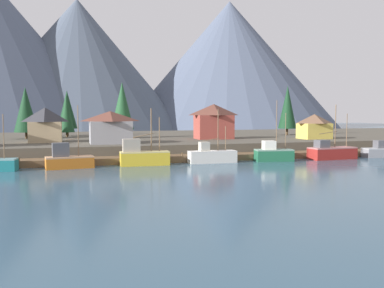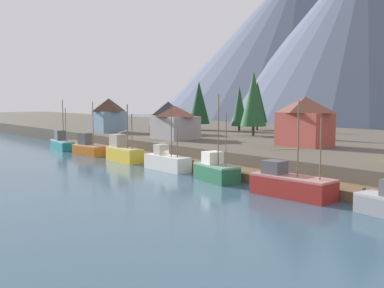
{
  "view_description": "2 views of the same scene",
  "coord_description": "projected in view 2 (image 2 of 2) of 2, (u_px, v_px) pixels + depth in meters",
  "views": [
    {
      "loc": [
        -20.76,
        -62.95,
        7.82
      ],
      "look_at": [
        -1.52,
        3.19,
        2.68
      ],
      "focal_mm": 39.0,
      "sensor_mm": 36.0,
      "label": 1
    },
    {
      "loc": [
        50.24,
        -36.89,
        9.32
      ],
      "look_at": [
        1.0,
        2.51,
        3.26
      ],
      "focal_mm": 43.91,
      "sensor_mm": 36.0,
      "label": 2
    }
  ],
  "objects": [
    {
      "name": "conifer_mid_left",
      "position": [
        239.0,
        106.0,
        99.82
      ],
      "size": [
        3.37,
        3.37,
        9.53
      ],
      "color": "#4C3823",
      "rests_on": "shoreline_bank"
    },
    {
      "name": "conifer_near_right",
      "position": [
        199.0,
        103.0,
        103.14
      ],
      "size": [
        4.77,
        4.77,
        10.71
      ],
      "color": "#4C3823",
      "rests_on": "shoreline_bank"
    },
    {
      "name": "shoreline_bank",
      "position": [
        319.0,
        145.0,
        82.67
      ],
      "size": [
        400.0,
        56.0,
        2.5
      ],
      "primitive_type": "cube",
      "color": "#4C473D",
      "rests_on": "ground_plane"
    },
    {
      "name": "conifer_back_left",
      "position": [
        257.0,
        102.0,
        103.0
      ],
      "size": [
        4.5,
        4.5,
        10.58
      ],
      "color": "#4C3823",
      "rests_on": "shoreline_bank"
    },
    {
      "name": "dock",
      "position": [
        184.0,
        164.0,
        64.07
      ],
      "size": [
        80.0,
        4.0,
        1.6
      ],
      "color": "brown",
      "rests_on": "ground_plane"
    },
    {
      "name": "fishing_boat_white",
      "position": [
        167.0,
        162.0,
        61.68
      ],
      "size": [
        7.57,
        2.31,
        8.37
      ],
      "rotation": [
        0.0,
        0.0,
        -0.0
      ],
      "color": "silver",
      "rests_on": "ground_plane"
    },
    {
      "name": "mountain_west_peak",
      "position": [
        299.0,
        40.0,
        231.35
      ],
      "size": [
        143.25,
        143.25,
        76.49
      ],
      "primitive_type": "cone",
      "color": "#4C566B",
      "rests_on": "ground_plane"
    },
    {
      "name": "fishing_boat_green",
      "position": [
        216.0,
        171.0,
        53.23
      ],
      "size": [
        6.37,
        3.46,
        9.87
      ],
      "rotation": [
        0.0,
        0.0,
        -0.16
      ],
      "color": "#1E5B3D",
      "rests_on": "ground_plane"
    },
    {
      "name": "mountain_central_peak",
      "position": [
        364.0,
        33.0,
        191.63
      ],
      "size": [
        119.97,
        119.97,
        72.18
      ],
      "primitive_type": "cone",
      "color": "#4C566B",
      "rests_on": "ground_plane"
    },
    {
      "name": "conifer_near_left",
      "position": [
        254.0,
        99.0,
        86.13
      ],
      "size": [
        4.79,
        4.79,
        11.83
      ],
      "color": "#4C3823",
      "rests_on": "shoreline_bank"
    },
    {
      "name": "fishing_boat_yellow",
      "position": [
        123.0,
        152.0,
        70.1
      ],
      "size": [
        7.31,
        2.57,
        8.52
      ],
      "rotation": [
        0.0,
        0.0,
        -0.02
      ],
      "color": "gold",
      "rests_on": "ground_plane"
    },
    {
      "name": "house_tan",
      "position": [
        168.0,
        117.0,
        92.83
      ],
      "size": [
        5.96,
        5.51,
        6.33
      ],
      "color": "tan",
      "rests_on": "shoreline_bank"
    },
    {
      "name": "fishing_boat_orange",
      "position": [
        88.0,
        148.0,
        78.16
      ],
      "size": [
        6.78,
        3.31,
        8.9
      ],
      "rotation": [
        0.0,
        0.0,
        0.13
      ],
      "color": "#CC6B1E",
      "rests_on": "ground_plane"
    },
    {
      "name": "fishing_boat_red",
      "position": [
        291.0,
        185.0,
        44.73
      ],
      "size": [
        8.37,
        3.53,
        9.23
      ],
      "rotation": [
        0.0,
        0.0,
        0.07
      ],
      "color": "maroon",
      "rests_on": "ground_plane"
    },
    {
      "name": "house_blue",
      "position": [
        109.0,
        115.0,
        96.69
      ],
      "size": [
        5.37,
        5.61,
        6.96
      ],
      "color": "#6689A8",
      "rests_on": "shoreline_bank"
    },
    {
      "name": "house_grey",
      "position": [
        175.0,
        122.0,
        80.13
      ],
      "size": [
        7.41,
        5.96,
        5.66
      ],
      "color": "gray",
      "rests_on": "shoreline_bank"
    },
    {
      "name": "fishing_boat_teal",
      "position": [
        62.0,
        143.0,
        86.71
      ],
      "size": [
        8.41,
        3.32,
        9.16
      ],
      "rotation": [
        0.0,
        0.0,
        -0.13
      ],
      "color": "#196B70",
      "rests_on": "ground_plane"
    },
    {
      "name": "house_red",
      "position": [
        305.0,
        121.0,
        67.76
      ],
      "size": [
        7.76,
        4.8,
        7.15
      ],
      "color": "#9E4238",
      "rests_on": "shoreline_bank"
    },
    {
      "name": "ground_plane",
      "position": [
        273.0,
        160.0,
        75.37
      ],
      "size": [
        400.0,
        400.0,
        1.0
      ],
      "primitive_type": "cube",
      "color": "#335166"
    }
  ]
}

